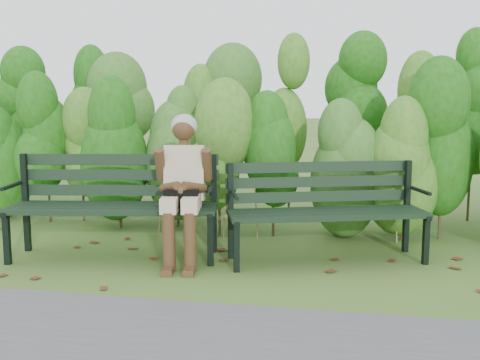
# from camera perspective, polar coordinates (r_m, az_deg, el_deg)

# --- Properties ---
(ground) EXTENTS (80.00, 80.00, 0.00)m
(ground) POSITION_cam_1_polar(r_m,az_deg,el_deg) (5.14, -0.73, -8.87)
(ground) COLOR #465A28
(hedge_band) EXTENTS (11.04, 1.67, 2.42)m
(hedge_band) POSITION_cam_1_polar(r_m,az_deg,el_deg) (6.75, 2.39, 6.08)
(hedge_band) COLOR #47381E
(hedge_band) RESTS_ON ground
(leaf_litter) EXTENTS (5.82, 2.23, 0.01)m
(leaf_litter) POSITION_cam_1_polar(r_m,az_deg,el_deg) (5.14, -2.43, -8.82)
(leaf_litter) COLOR #592C17
(leaf_litter) RESTS_ON ground
(bench_left) EXTENTS (2.03, 0.95, 0.98)m
(bench_left) POSITION_cam_1_polar(r_m,az_deg,el_deg) (5.53, -12.49, -1.67)
(bench_left) COLOR black
(bench_left) RESTS_ON ground
(bench_right) EXTENTS (1.93, 1.14, 0.92)m
(bench_right) POSITION_cam_1_polar(r_m,az_deg,el_deg) (5.35, 8.56, -2.30)
(bench_right) COLOR black
(bench_right) RESTS_ON ground
(seated_woman) EXTENTS (0.56, 0.81, 1.37)m
(seated_woman) POSITION_cam_1_polar(r_m,az_deg,el_deg) (5.19, -5.81, 0.11)
(seated_woman) COLOR #CEAB96
(seated_woman) RESTS_ON ground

